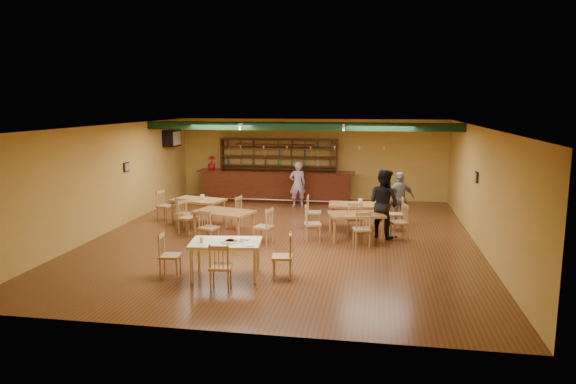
% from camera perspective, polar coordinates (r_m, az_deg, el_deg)
% --- Properties ---
extents(floor, '(12.00, 12.00, 0.00)m').
position_cam_1_polar(floor, '(14.28, -0.41, -4.95)').
color(floor, '#5C311A').
rests_on(floor, ground).
extents(ceiling_beam, '(10.00, 0.30, 0.25)m').
position_cam_1_polar(ceiling_beam, '(16.60, 1.27, 7.13)').
color(ceiling_beam, black).
rests_on(ceiling_beam, ceiling).
extents(track_rail_left, '(0.05, 2.50, 0.05)m').
position_cam_1_polar(track_rail_left, '(17.53, -4.32, 7.47)').
color(track_rail_left, silver).
rests_on(track_rail_left, ceiling).
extents(track_rail_right, '(0.05, 2.50, 0.05)m').
position_cam_1_polar(track_rail_right, '(17.05, 6.27, 7.38)').
color(track_rail_right, silver).
rests_on(track_rail_right, ceiling).
extents(ac_unit, '(0.34, 0.70, 0.48)m').
position_cam_1_polar(ac_unit, '(19.25, -12.47, 5.71)').
color(ac_unit, silver).
rests_on(ac_unit, wall_left).
extents(picture_left, '(0.04, 0.34, 0.28)m').
position_cam_1_polar(picture_left, '(16.47, -17.09, 2.60)').
color(picture_left, black).
rests_on(picture_left, wall_left).
extents(picture_right, '(0.04, 0.34, 0.28)m').
position_cam_1_polar(picture_right, '(14.47, 19.73, 1.53)').
color(picture_right, black).
rests_on(picture_right, wall_right).
extents(bar_counter, '(5.75, 0.85, 1.13)m').
position_cam_1_polar(bar_counter, '(19.35, -1.35, 0.63)').
color(bar_counter, '#36170A').
rests_on(bar_counter, ground).
extents(back_bar_hutch, '(4.45, 0.40, 2.28)m').
position_cam_1_polar(back_bar_hutch, '(19.88, -1.02, 2.55)').
color(back_bar_hutch, '#36170A').
rests_on(back_bar_hutch, ground).
extents(poinsettia, '(0.37, 0.37, 0.51)m').
position_cam_1_polar(poinsettia, '(19.84, -8.27, 3.15)').
color(poinsettia, '#A80F13').
rests_on(poinsettia, bar_counter).
extents(dining_table_a, '(1.68, 1.23, 0.75)m').
position_cam_1_polar(dining_table_a, '(16.01, -9.68, -2.10)').
color(dining_table_a, '#A56E3A').
rests_on(dining_table_a, ground).
extents(dining_table_b, '(1.51, 0.96, 0.73)m').
position_cam_1_polar(dining_table_b, '(15.30, 7.22, -2.63)').
color(dining_table_b, '#A56E3A').
rests_on(dining_table_b, ground).
extents(dining_table_c, '(1.71, 1.31, 0.76)m').
position_cam_1_polar(dining_table_c, '(14.19, -6.94, -3.55)').
color(dining_table_c, '#A56E3A').
rests_on(dining_table_c, ground).
extents(dining_table_d, '(1.59, 1.18, 0.71)m').
position_cam_1_polar(dining_table_d, '(14.10, 7.38, -3.74)').
color(dining_table_d, '#A56E3A').
rests_on(dining_table_d, ground).
extents(near_table, '(1.56, 1.11, 0.77)m').
position_cam_1_polar(near_table, '(11.10, -6.73, -7.26)').
color(near_table, beige).
rests_on(near_table, ground).
extents(pizza_tray, '(0.44, 0.44, 0.01)m').
position_cam_1_polar(pizza_tray, '(10.96, -6.25, -5.33)').
color(pizza_tray, silver).
rests_on(pizza_tray, near_table).
extents(parmesan_shaker, '(0.08, 0.08, 0.11)m').
position_cam_1_polar(parmesan_shaker, '(10.97, -9.34, -5.13)').
color(parmesan_shaker, '#EAE5C6').
rests_on(parmesan_shaker, near_table).
extents(napkin_stack, '(0.22, 0.18, 0.03)m').
position_cam_1_polar(napkin_stack, '(11.09, -4.68, -5.09)').
color(napkin_stack, white).
rests_on(napkin_stack, near_table).
extents(pizza_server, '(0.31, 0.27, 0.00)m').
position_cam_1_polar(pizza_server, '(10.97, -5.40, -5.25)').
color(pizza_server, silver).
rests_on(pizza_server, pizza_tray).
extents(side_plate, '(0.25, 0.25, 0.01)m').
position_cam_1_polar(side_plate, '(10.66, -4.14, -5.74)').
color(side_plate, white).
rests_on(side_plate, near_table).
extents(patron_bar, '(0.66, 0.54, 1.58)m').
position_cam_1_polar(patron_bar, '(18.35, 1.04, 0.85)').
color(patron_bar, '#9950AE').
rests_on(patron_bar, ground).
extents(patron_right_a, '(1.14, 1.12, 1.86)m').
position_cam_1_polar(patron_right_a, '(14.39, 10.31, -1.21)').
color(patron_right_a, black).
rests_on(patron_right_a, ground).
extents(patron_right_b, '(1.01, 0.76, 1.59)m').
position_cam_1_polar(patron_right_b, '(15.97, 12.01, -0.68)').
color(patron_right_b, slate).
rests_on(patron_right_b, ground).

